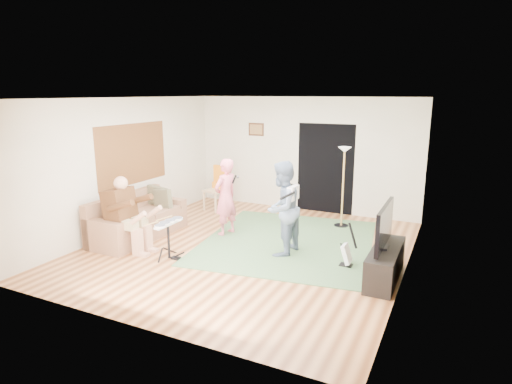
% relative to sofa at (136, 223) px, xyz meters
% --- Properties ---
extents(floor, '(6.00, 6.00, 0.00)m').
position_rel_sofa_xyz_m(floor, '(2.29, 0.36, -0.28)').
color(floor, brown).
rests_on(floor, ground).
extents(walls, '(5.50, 6.00, 2.70)m').
position_rel_sofa_xyz_m(walls, '(2.29, 0.36, 1.07)').
color(walls, beige).
rests_on(walls, floor).
extents(ceiling, '(6.00, 6.00, 0.00)m').
position_rel_sofa_xyz_m(ceiling, '(2.29, 0.36, 2.42)').
color(ceiling, white).
rests_on(ceiling, walls).
extents(window_blinds, '(0.00, 2.05, 2.05)m').
position_rel_sofa_xyz_m(window_blinds, '(-0.45, 0.56, 1.27)').
color(window_blinds, brown).
rests_on(window_blinds, walls).
extents(doorway, '(2.10, 0.00, 2.10)m').
position_rel_sofa_xyz_m(doorway, '(2.84, 3.35, 0.77)').
color(doorway, black).
rests_on(doorway, walls).
extents(picture_frame, '(0.42, 0.03, 0.32)m').
position_rel_sofa_xyz_m(picture_frame, '(1.04, 3.35, 1.62)').
color(picture_frame, '#3F2314').
rests_on(picture_frame, walls).
extents(area_rug, '(3.54, 3.90, 0.02)m').
position_rel_sofa_xyz_m(area_rug, '(2.84, 1.01, -0.27)').
color(area_rug, '#44673F').
rests_on(area_rug, floor).
extents(sofa, '(0.85, 2.07, 0.84)m').
position_rel_sofa_xyz_m(sofa, '(0.00, 0.00, 0.00)').
color(sofa, '#906448').
rests_on(sofa, floor).
extents(drummer, '(0.88, 0.49, 1.36)m').
position_rel_sofa_xyz_m(drummer, '(0.42, -0.65, 0.25)').
color(drummer, '#522F17').
rests_on(drummer, sofa).
extents(drum_kit, '(0.37, 0.66, 0.68)m').
position_rel_sofa_xyz_m(drum_kit, '(1.29, -0.65, 0.02)').
color(drum_kit, black).
rests_on(drum_kit, floor).
extents(singer, '(0.49, 0.63, 1.54)m').
position_rel_sofa_xyz_m(singer, '(1.55, 0.89, 0.49)').
color(singer, '#DC6074').
rests_on(singer, floor).
extents(microphone, '(0.06, 0.06, 0.24)m').
position_rel_sofa_xyz_m(microphone, '(1.75, 0.89, 0.87)').
color(microphone, black).
rests_on(microphone, singer).
extents(guitarist, '(0.71, 0.87, 1.66)m').
position_rel_sofa_xyz_m(guitarist, '(2.96, 0.38, 0.55)').
color(guitarist, slate).
rests_on(guitarist, floor).
extents(guitar_held, '(0.15, 0.61, 0.26)m').
position_rel_sofa_xyz_m(guitar_held, '(3.16, 0.38, 0.85)').
color(guitar_held, white).
rests_on(guitar_held, guitarist).
extents(guitar_spare, '(0.27, 0.24, 0.75)m').
position_rel_sofa_xyz_m(guitar_spare, '(4.15, 0.32, -0.06)').
color(guitar_spare, black).
rests_on(guitar_spare, floor).
extents(torchiere_lamp, '(0.30, 0.30, 1.70)m').
position_rel_sofa_xyz_m(torchiere_lamp, '(3.51, 2.41, 0.89)').
color(torchiere_lamp, black).
rests_on(torchiere_lamp, floor).
extents(dining_chair, '(0.55, 0.57, 1.07)m').
position_rel_sofa_xyz_m(dining_chair, '(0.42, 2.40, 0.10)').
color(dining_chair, '#D1B387').
rests_on(dining_chair, floor).
extents(tv_cabinet, '(0.40, 1.40, 0.50)m').
position_rel_sofa_xyz_m(tv_cabinet, '(4.79, 0.08, -0.03)').
color(tv_cabinet, black).
rests_on(tv_cabinet, floor).
extents(television, '(0.06, 1.20, 0.64)m').
position_rel_sofa_xyz_m(television, '(4.74, 0.08, 0.57)').
color(television, black).
rests_on(television, tv_cabinet).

